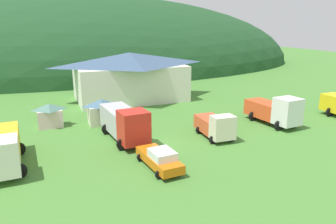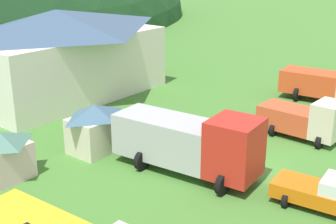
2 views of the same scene
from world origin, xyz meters
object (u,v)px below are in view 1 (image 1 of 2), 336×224
play_shed_pink (50,115)px  depot_building (130,75)px  traffic_cone_near_pickup (161,151)px  heavy_rig_striped (4,148)px  crane_truck_red (125,122)px  heavy_rig_white (275,110)px  light_truck_cream (216,126)px  service_pickup_orange (160,159)px  play_shed_cream (102,111)px

play_shed_pink → depot_building: bearing=40.0°
traffic_cone_near_pickup → heavy_rig_striped: bearing=174.1°
heavy_rig_striped → crane_truck_red: (10.36, 2.80, 0.14)m
depot_building → heavy_rig_white: size_ratio=2.38×
light_truck_cream → service_pickup_orange: light_truck_cream is taller
heavy_rig_striped → heavy_rig_white: 27.20m
play_shed_cream → traffic_cone_near_pickup: bearing=-72.0°
play_shed_cream → heavy_rig_striped: bearing=-136.1°
play_shed_cream → crane_truck_red: bearing=-79.6°
heavy_rig_striped → heavy_rig_white: bearing=90.3°
heavy_rig_striped → service_pickup_orange: 12.17m
play_shed_cream → play_shed_pink: (-5.46, 1.10, -0.14)m
crane_truck_red → heavy_rig_white: size_ratio=1.18×
play_shed_pink → heavy_rig_white: bearing=-20.2°
play_shed_pink → heavy_rig_striped: bearing=-110.7°
crane_truck_red → play_shed_pink: bearing=-142.5°
depot_building → play_shed_cream: 12.84m
depot_building → traffic_cone_near_pickup: bearing=-98.1°
depot_building → light_truck_cream: (3.30, -19.80, -2.29)m
play_shed_pink → light_truck_cream: size_ratio=0.54×
crane_truck_red → heavy_rig_striped: bearing=-79.8°
heavy_rig_striped → heavy_rig_white: heavy_rig_white is taller
depot_building → heavy_rig_striped: 25.30m
light_truck_cream → traffic_cone_near_pickup: 6.57m
light_truck_cream → crane_truck_red: bearing=-105.4°
crane_truck_red → light_truck_cream: 8.93m
depot_building → traffic_cone_near_pickup: (-3.00, -21.17, -3.57)m
depot_building → traffic_cone_near_pickup: size_ratio=26.10×
play_shed_cream → heavy_rig_white: (17.92, -7.48, 0.21)m
traffic_cone_near_pickup → light_truck_cream: bearing=12.3°
depot_building → traffic_cone_near_pickup: depot_building is taller
play_shed_cream → light_truck_cream: play_shed_cream is taller
service_pickup_orange → heavy_rig_striped: bearing=-117.4°
heavy_rig_white → play_shed_cream: bearing=-118.1°
crane_truck_red → traffic_cone_near_pickup: 4.99m
play_shed_cream → play_shed_pink: 5.57m
play_shed_cream → play_shed_pink: play_shed_cream is taller
heavy_rig_white → play_shed_pink: bearing=-115.6°
heavy_rig_striped → crane_truck_red: size_ratio=0.97×
play_shed_pink → crane_truck_red: crane_truck_red is taller
depot_building → crane_truck_red: (-5.19, -17.08, -1.76)m
heavy_rig_striped → heavy_rig_white: (27.16, 1.41, 0.02)m
depot_building → light_truck_cream: bearing=-80.5°
light_truck_cream → heavy_rig_white: size_ratio=0.75×
depot_building → play_shed_pink: 15.52m
heavy_rig_striped → depot_building: bearing=139.3°
crane_truck_red → heavy_rig_white: crane_truck_red is taller
play_shed_pink → crane_truck_red: size_ratio=0.34×
depot_building → heavy_rig_white: (11.61, -18.47, -1.88)m
play_shed_pink → crane_truck_red: 9.76m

